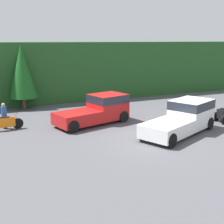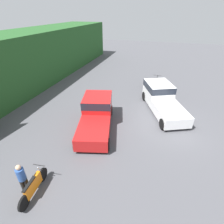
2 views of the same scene
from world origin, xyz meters
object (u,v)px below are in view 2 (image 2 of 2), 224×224
at_px(dirt_bike, 34,186).
at_px(pickup_truck_red, 97,113).
at_px(quad_atv, 156,84).
at_px(rider_person, 22,178).
at_px(pickup_truck_second, 161,97).

bearing_deg(dirt_bike, pickup_truck_red, -12.64).
height_order(dirt_bike, quad_atv, quad_atv).
bearing_deg(pickup_truck_red, dirt_bike, 158.67).
distance_m(pickup_truck_red, rider_person, 6.42).
xyz_separation_m(dirt_bike, rider_person, (-0.05, 0.45, 0.48)).
height_order(pickup_truck_red, dirt_bike, pickup_truck_red).
bearing_deg(rider_person, pickup_truck_second, -51.01).
xyz_separation_m(pickup_truck_second, rider_person, (-10.40, 5.64, -0.09)).
bearing_deg(pickup_truck_red, quad_atv, -37.31).
height_order(pickup_truck_second, quad_atv, pickup_truck_second).
height_order(pickup_truck_second, dirt_bike, pickup_truck_second).
bearing_deg(pickup_truck_second, quad_atv, -13.78).
bearing_deg(rider_person, pickup_truck_red, -33.38).
relative_size(pickup_truck_red, pickup_truck_second, 0.91).
bearing_deg(quad_atv, rider_person, 168.06).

